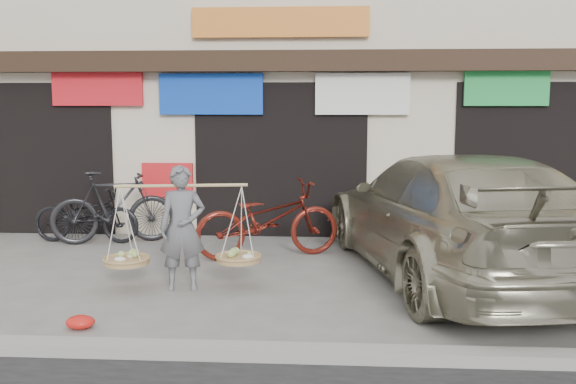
# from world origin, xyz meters

# --- Properties ---
(ground) EXTENTS (70.00, 70.00, 0.00)m
(ground) POSITION_xyz_m (0.00, 0.00, 0.00)
(ground) COLOR gray
(ground) RESTS_ON ground
(kerb) EXTENTS (70.00, 0.25, 0.12)m
(kerb) POSITION_xyz_m (0.00, -2.00, 0.06)
(kerb) COLOR gray
(kerb) RESTS_ON ground
(shophouse_block) EXTENTS (14.00, 6.32, 7.00)m
(shophouse_block) POSITION_xyz_m (-0.00, 6.42, 3.45)
(shophouse_block) COLOR beige
(shophouse_block) RESTS_ON ground
(street_vendor) EXTENTS (1.94, 0.78, 1.58)m
(street_vendor) POSITION_xyz_m (-0.99, 0.16, 0.73)
(street_vendor) COLOR slate
(street_vendor) RESTS_ON ground
(bike_0) EXTENTS (1.85, 0.71, 0.96)m
(bike_0) POSITION_xyz_m (-3.25, 2.77, 0.48)
(bike_0) COLOR black
(bike_0) RESTS_ON ground
(bike_1) EXTENTS (2.13, 1.15, 1.23)m
(bike_1) POSITION_xyz_m (-2.77, 2.75, 0.61)
(bike_1) COLOR black
(bike_1) RESTS_ON ground
(bike_2) EXTENTS (2.38, 1.51, 1.18)m
(bike_2) POSITION_xyz_m (-0.08, 1.92, 0.59)
(bike_2) COLOR #5F1810
(bike_2) RESTS_ON ground
(suv) EXTENTS (3.52, 6.20, 1.69)m
(suv) POSITION_xyz_m (2.51, 0.98, 0.85)
(suv) COLOR #A39D83
(suv) RESTS_ON ground
(red_bag) EXTENTS (0.31, 0.25, 0.14)m
(red_bag) POSITION_xyz_m (-1.75, -1.34, 0.07)
(red_bag) COLOR red
(red_bag) RESTS_ON ground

